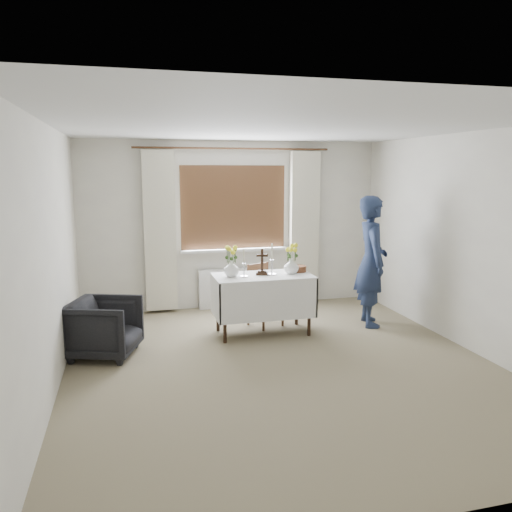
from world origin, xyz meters
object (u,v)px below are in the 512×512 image
at_px(person, 371,261).
at_px(wooden_cross, 262,262).
at_px(armchair, 105,328).
at_px(wooden_chair, 265,295).
at_px(altar_table, 263,304).
at_px(flower_vase_left, 231,268).
at_px(flower_vase_right, 291,266).

bearing_deg(person, wooden_cross, 101.77).
bearing_deg(armchair, wooden_cross, -60.90).
distance_m(wooden_chair, armchair, 2.14).
distance_m(altar_table, wooden_cross, 0.55).
distance_m(altar_table, flower_vase_left, 0.63).
bearing_deg(altar_table, flower_vase_right, 0.38).
bearing_deg(flower_vase_left, wooden_chair, 28.53).
bearing_deg(wooden_cross, altar_table, -68.81).
relative_size(altar_table, armchair, 1.73).
distance_m(wooden_cross, flower_vase_left, 0.40).
xyz_separation_m(armchair, wooden_cross, (1.92, 0.35, 0.60)).
height_order(armchair, wooden_cross, wooden_cross).
distance_m(wooden_chair, person, 1.49).
distance_m(wooden_chair, flower_vase_right, 0.60).
bearing_deg(armchair, altar_table, -61.81).
relative_size(person, flower_vase_left, 8.54).
xyz_separation_m(person, flower_vase_left, (-1.90, 0.01, -0.01)).
bearing_deg(flower_vase_right, armchair, -172.15).
bearing_deg(person, flower_vase_left, 102.18).
bearing_deg(altar_table, wooden_chair, 68.56).
distance_m(armchair, wooden_cross, 2.04).
bearing_deg(wooden_chair, altar_table, -134.77).
relative_size(wooden_chair, flower_vase_left, 4.09).
bearing_deg(flower_vase_left, person, -0.43).
height_order(person, wooden_cross, person).
distance_m(wooden_chair, flower_vase_left, 0.74).
relative_size(wooden_cross, flower_vase_right, 1.65).
xyz_separation_m(altar_table, wooden_cross, (-0.00, 0.03, 0.55)).
bearing_deg(armchair, wooden_chair, -54.21).
bearing_deg(person, flower_vase_right, 102.94).
relative_size(wooden_chair, armchair, 1.16).
bearing_deg(flower_vase_right, flower_vase_left, 178.46).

